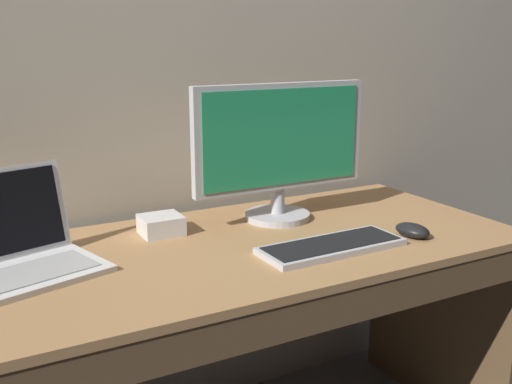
% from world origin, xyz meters
% --- Properties ---
extents(desk, '(1.69, 0.72, 0.74)m').
position_xyz_m(desk, '(0.00, -0.02, 0.53)').
color(desk, '#A87A4C').
rests_on(desk, ground).
extents(laptop_white, '(0.39, 0.35, 0.24)m').
position_xyz_m(laptop_white, '(-0.50, 0.06, 0.78)').
color(laptop_white, white).
rests_on(laptop_white, desk).
extents(external_monitor, '(0.57, 0.20, 0.42)m').
position_xyz_m(external_monitor, '(0.26, 0.14, 0.97)').
color(external_monitor, '#B7B7BC').
rests_on(external_monitor, desk).
extents(wired_keyboard, '(0.40, 0.16, 0.02)m').
position_xyz_m(wired_keyboard, '(0.25, -0.16, 0.75)').
color(wired_keyboard, '#BCBCC1').
rests_on(wired_keyboard, desk).
extents(computer_mouse, '(0.09, 0.12, 0.04)m').
position_xyz_m(computer_mouse, '(0.51, -0.18, 0.76)').
color(computer_mouse, black).
rests_on(computer_mouse, desk).
extents(external_drive_box, '(0.12, 0.11, 0.06)m').
position_xyz_m(external_drive_box, '(-0.11, 0.18, 0.77)').
color(external_drive_box, silver).
rests_on(external_drive_box, desk).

